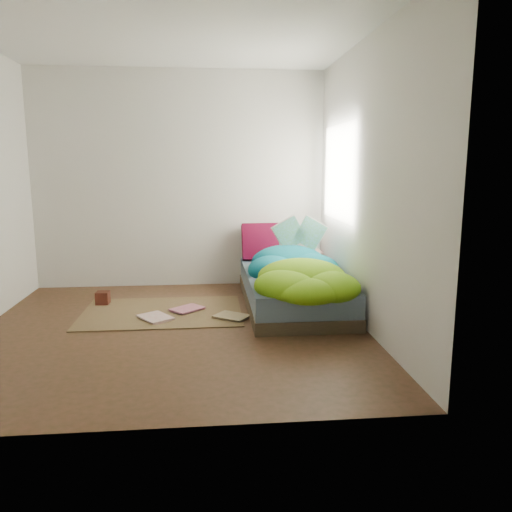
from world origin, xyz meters
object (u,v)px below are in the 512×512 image
(open_book, at_px, (300,224))
(floor_book_a, at_px, (144,320))
(pillow_magenta, at_px, (260,242))
(floor_book_b, at_px, (180,307))
(bed, at_px, (292,289))
(wooden_box, at_px, (103,298))

(open_book, relative_size, floor_book_a, 1.49)
(pillow_magenta, xyz_separation_m, floor_book_b, (-0.93, -0.91, -0.53))
(floor_book_a, xyz_separation_m, floor_book_b, (0.32, 0.41, 0.00))
(pillow_magenta, xyz_separation_m, floor_book_a, (-1.25, -1.32, -0.54))
(bed, relative_size, wooden_box, 15.02)
(pillow_magenta, height_order, floor_book_b, pillow_magenta)
(bed, distance_m, wooden_box, 2.04)
(open_book, distance_m, floor_book_b, 1.60)
(floor_book_a, bearing_deg, bed, -17.23)
(floor_book_a, bearing_deg, open_book, -9.36)
(open_book, xyz_separation_m, wooden_box, (-2.16, -0.12, -0.75))
(wooden_box, bearing_deg, floor_book_a, -52.39)
(bed, xyz_separation_m, wooden_box, (-2.03, 0.18, -0.09))
(open_book, distance_m, wooden_box, 2.29)
(wooden_box, height_order, floor_book_a, wooden_box)
(open_book, height_order, wooden_box, open_book)
(pillow_magenta, height_order, floor_book_a, pillow_magenta)
(floor_book_a, height_order, floor_book_b, floor_book_b)
(pillow_magenta, relative_size, floor_book_a, 1.32)
(bed, distance_m, floor_book_b, 1.21)
(pillow_magenta, relative_size, floor_book_b, 1.42)
(floor_book_a, bearing_deg, pillow_magenta, 11.46)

